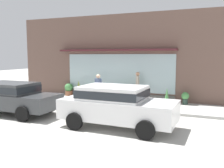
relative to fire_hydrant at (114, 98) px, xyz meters
name	(u,v)px	position (x,y,z in m)	size (l,w,h in m)	color
ground_plane	(94,107)	(-0.80, -0.87, -0.40)	(60.00, 60.00, 0.00)	#B2AFA8
curb_strip	(93,107)	(-0.80, -1.07, -0.34)	(14.00, 0.24, 0.12)	#B2B2AD
storefront	(116,58)	(-0.79, 2.32, 2.18)	(14.00, 0.81, 5.28)	brown
fire_hydrant	(114,98)	(0.00, 0.00, 0.00)	(0.40, 0.36, 0.81)	red
pedestrian_with_handbag	(99,87)	(-0.82, -0.29, 0.58)	(0.62, 0.23, 1.70)	#8E333D
pedestrian_passerby	(138,84)	(0.82, 1.67, 0.63)	(0.27, 0.48, 1.74)	#9E9384
parked_car_white	(116,104)	(1.66, -3.90, 0.50)	(4.36, 2.13, 1.58)	white
parked_car_dark_gray	(11,96)	(-3.65, -3.75, 0.45)	(4.43, 2.02, 1.47)	#383A3D
potted_plant_by_entrance	(125,93)	(0.05, 1.56, 0.05)	(0.69, 0.69, 0.86)	#33473D
potted_plant_window_right	(98,88)	(-1.69, 1.48, 0.29)	(0.33, 0.33, 1.44)	#B7B2A3
potted_plant_corner_tall	(69,89)	(-4.11, 1.88, 0.03)	(0.55, 0.55, 0.83)	#9E6042
potted_plant_window_center	(79,89)	(-3.20, 1.65, 0.10)	(0.40, 0.40, 1.06)	#9E6042
potted_plant_window_left	(185,97)	(3.57, 1.70, -0.01)	(0.42, 0.42, 0.69)	#33473D
potted_plant_near_hydrant	(167,96)	(2.59, 1.51, 0.03)	(0.25, 0.25, 0.91)	#33473D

